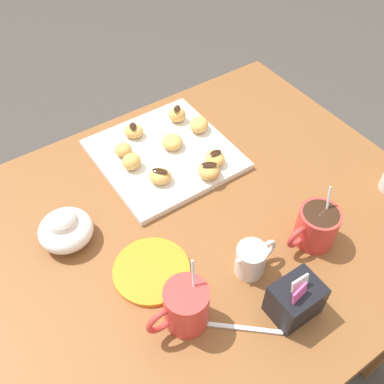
% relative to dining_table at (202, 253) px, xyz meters
% --- Properties ---
extents(ground_plane, '(8.00, 8.00, 0.00)m').
position_rel_dining_table_xyz_m(ground_plane, '(0.00, 0.00, -0.62)').
color(ground_plane, '#423D38').
extents(dining_table, '(1.01, 0.84, 0.76)m').
position_rel_dining_table_xyz_m(dining_table, '(0.00, 0.00, 0.00)').
color(dining_table, brown).
rests_on(dining_table, ground_plane).
extents(pastry_plate_square, '(0.32, 0.32, 0.02)m').
position_rel_dining_table_xyz_m(pastry_plate_square, '(-0.03, -0.22, 0.15)').
color(pastry_plate_square, silver).
rests_on(pastry_plate_square, dining_table).
extents(coffee_mug_red_left, '(0.12, 0.09, 0.13)m').
position_rel_dining_table_xyz_m(coffee_mug_red_left, '(-0.16, 0.17, 0.18)').
color(coffee_mug_red_left, red).
rests_on(coffee_mug_red_left, dining_table).
extents(coffee_mug_red_right, '(0.12, 0.08, 0.15)m').
position_rel_dining_table_xyz_m(coffee_mug_red_right, '(0.16, 0.17, 0.19)').
color(coffee_mug_red_right, red).
rests_on(coffee_mug_red_right, dining_table).
extents(cream_pitcher_white, '(0.10, 0.06, 0.07)m').
position_rel_dining_table_xyz_m(cream_pitcher_white, '(-0.00, 0.16, 0.18)').
color(cream_pitcher_white, silver).
rests_on(cream_pitcher_white, dining_table).
extents(sugar_caddy, '(0.09, 0.07, 0.11)m').
position_rel_dining_table_xyz_m(sugar_caddy, '(-0.01, 0.27, 0.18)').
color(sugar_caddy, black).
rests_on(sugar_caddy, dining_table).
extents(ice_cream_bowl, '(0.11, 0.11, 0.09)m').
position_rel_dining_table_xyz_m(ice_cream_bowl, '(0.27, -0.12, 0.17)').
color(ice_cream_bowl, silver).
rests_on(ice_cream_bowl, dining_table).
extents(saucer_orange_left, '(0.16, 0.16, 0.01)m').
position_rel_dining_table_xyz_m(saucer_orange_left, '(0.16, 0.05, 0.14)').
color(saucer_orange_left, orange).
rests_on(saucer_orange_left, dining_table).
extents(loose_spoon_near_saucer, '(0.13, 0.11, 0.01)m').
position_rel_dining_table_xyz_m(loose_spoon_near_saucer, '(0.11, 0.23, 0.14)').
color(loose_spoon_near_saucer, silver).
rests_on(loose_spoon_near_saucer, dining_table).
extents(beignet_0, '(0.06, 0.06, 0.04)m').
position_rel_dining_table_xyz_m(beignet_0, '(-0.13, -0.30, 0.17)').
color(beignet_0, '#DBA351').
rests_on(beignet_0, pastry_plate_square).
extents(chocolate_drizzle_0, '(0.03, 0.03, 0.00)m').
position_rel_dining_table_xyz_m(chocolate_drizzle_0, '(-0.13, -0.30, 0.19)').
color(chocolate_drizzle_0, black).
rests_on(chocolate_drizzle_0, beignet_0).
extents(beignet_1, '(0.07, 0.07, 0.03)m').
position_rel_dining_table_xyz_m(beignet_1, '(-0.06, -0.22, 0.17)').
color(beignet_1, '#DBA351').
rests_on(beignet_1, pastry_plate_square).
extents(beignet_2, '(0.05, 0.05, 0.03)m').
position_rel_dining_table_xyz_m(beignet_2, '(0.05, -0.27, 0.17)').
color(beignet_2, '#DBA351').
rests_on(beignet_2, pastry_plate_square).
extents(beignet_3, '(0.07, 0.07, 0.03)m').
position_rel_dining_table_xyz_m(beignet_3, '(-0.00, -0.31, 0.17)').
color(beignet_3, '#DBA351').
rests_on(beignet_3, pastry_plate_square).
extents(chocolate_drizzle_3, '(0.03, 0.04, 0.00)m').
position_rel_dining_table_xyz_m(chocolate_drizzle_3, '(-0.00, -0.31, 0.19)').
color(chocolate_drizzle_3, black).
rests_on(chocolate_drizzle_3, beignet_3).
extents(beignet_4, '(0.07, 0.07, 0.03)m').
position_rel_dining_table_xyz_m(beignet_4, '(-0.15, -0.24, 0.17)').
color(beignet_4, '#DBA351').
rests_on(beignet_4, pastry_plate_square).
extents(beignet_5, '(0.06, 0.06, 0.04)m').
position_rel_dining_table_xyz_m(beignet_5, '(0.06, -0.21, 0.17)').
color(beignet_5, '#DBA351').
rests_on(beignet_5, pastry_plate_square).
extents(beignet_6, '(0.04, 0.05, 0.03)m').
position_rel_dining_table_xyz_m(beignet_6, '(-0.11, -0.11, 0.17)').
color(beignet_6, '#DBA351').
rests_on(beignet_6, pastry_plate_square).
extents(chocolate_drizzle_6, '(0.03, 0.02, 0.00)m').
position_rel_dining_table_xyz_m(chocolate_drizzle_6, '(-0.11, -0.11, 0.19)').
color(chocolate_drizzle_6, black).
rests_on(chocolate_drizzle_6, beignet_6).
extents(beignet_7, '(0.07, 0.07, 0.03)m').
position_rel_dining_table_xyz_m(beignet_7, '(0.03, -0.14, 0.17)').
color(beignet_7, '#DBA351').
rests_on(beignet_7, pastry_plate_square).
extents(chocolate_drizzle_7, '(0.04, 0.04, 0.00)m').
position_rel_dining_table_xyz_m(chocolate_drizzle_7, '(0.03, -0.14, 0.19)').
color(chocolate_drizzle_7, black).
rests_on(chocolate_drizzle_7, beignet_7).
extents(beignet_8, '(0.06, 0.07, 0.04)m').
position_rel_dining_table_xyz_m(beignet_8, '(-0.08, -0.09, 0.17)').
color(beignet_8, '#DBA351').
rests_on(beignet_8, pastry_plate_square).
extents(chocolate_drizzle_8, '(0.04, 0.04, 0.00)m').
position_rel_dining_table_xyz_m(chocolate_drizzle_8, '(-0.08, -0.09, 0.19)').
color(chocolate_drizzle_8, black).
rests_on(chocolate_drizzle_8, beignet_8).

